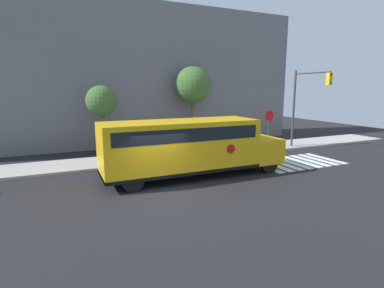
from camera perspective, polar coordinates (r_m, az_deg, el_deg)
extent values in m
plane|color=black|center=(13.20, -5.41, -9.39)|extent=(60.00, 60.00, 0.00)
cube|color=#B2ADA3|center=(19.21, -11.73, -2.99)|extent=(44.00, 3.00, 0.15)
cube|color=slate|center=(25.11, -15.56, 12.45)|extent=(32.00, 4.00, 11.01)
cube|color=white|center=(18.11, 13.59, -4.13)|extent=(0.50, 3.20, 0.01)
cube|color=white|center=(18.53, 15.31, -3.87)|extent=(0.50, 3.20, 0.01)
cube|color=white|center=(18.98, 16.94, -3.62)|extent=(0.50, 3.20, 0.01)
cube|color=white|center=(19.44, 18.50, -3.38)|extent=(0.50, 3.20, 0.01)
cube|color=white|center=(19.91, 19.98, -3.15)|extent=(0.50, 3.20, 0.01)
cube|color=white|center=(20.40, 21.40, -2.92)|extent=(0.50, 3.20, 0.01)
cube|color=white|center=(20.90, 22.75, -2.71)|extent=(0.50, 3.20, 0.01)
cube|color=white|center=(21.41, 24.03, -2.51)|extent=(0.50, 3.20, 0.01)
cube|color=yellow|center=(14.99, -2.18, -0.26)|extent=(7.84, 2.50, 2.47)
cube|color=yellow|center=(17.43, 12.52, -0.88)|extent=(1.70, 2.50, 1.34)
cube|color=black|center=(15.25, -2.15, -4.53)|extent=(7.84, 2.54, 0.16)
cube|color=black|center=(14.88, -2.20, 2.33)|extent=(7.21, 2.53, 0.64)
cylinder|color=red|center=(14.84, 7.45, -0.94)|extent=(0.44, 0.02, 0.44)
cylinder|color=black|center=(18.36, 10.22, -2.20)|extent=(1.00, 0.30, 1.00)
cylinder|color=black|center=(16.68, 14.42, -3.65)|extent=(1.00, 0.30, 1.00)
cylinder|color=black|center=(15.51, -13.06, -4.66)|extent=(1.00, 0.30, 1.00)
cylinder|color=black|center=(13.48, -11.23, -6.89)|extent=(1.00, 0.30, 1.00)
cylinder|color=#38383A|center=(22.73, 14.30, 2.10)|extent=(0.07, 0.07, 2.59)
cylinder|color=red|center=(22.55, 14.51, 5.25)|extent=(0.77, 0.03, 0.77)
cylinder|color=#38383A|center=(24.02, 18.78, 6.17)|extent=(0.16, 0.16, 5.81)
cylinder|color=#38383A|center=(22.86, 21.92, 12.45)|extent=(0.10, 3.16, 0.10)
cube|color=yellow|center=(21.84, 24.67, 11.20)|extent=(0.28, 0.28, 0.80)
cylinder|color=red|center=(21.75, 25.03, 11.87)|extent=(0.18, 0.02, 0.18)
cylinder|color=#EAB214|center=(21.74, 24.97, 11.19)|extent=(0.18, 0.02, 0.18)
cylinder|color=green|center=(21.73, 24.92, 10.51)|extent=(0.18, 0.02, 0.18)
cylinder|color=brown|center=(23.82, 0.14, 4.40)|extent=(0.29, 0.29, 3.92)
sphere|color=#3D662D|center=(23.69, 0.15, 11.18)|extent=(2.84, 2.84, 2.84)
cylinder|color=brown|center=(21.44, -16.59, 2.14)|extent=(0.31, 0.31, 3.06)
sphere|color=#3D662D|center=(21.25, -16.90, 7.88)|extent=(2.06, 2.06, 2.06)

